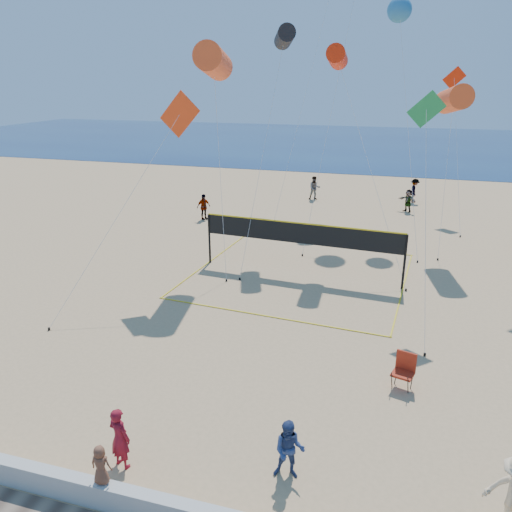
# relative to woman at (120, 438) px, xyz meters

# --- Properties ---
(ground) EXTENTS (120.00, 120.00, 0.00)m
(ground) POSITION_rel_woman_xyz_m (2.81, 1.85, -0.77)
(ground) COLOR tan
(ground) RESTS_ON ground
(ocean) EXTENTS (140.00, 50.00, 0.03)m
(ocean) POSITION_rel_woman_xyz_m (2.81, 63.85, -0.76)
(ocean) COLOR #102250
(ocean) RESTS_ON ground
(woman) EXTENTS (0.64, 0.50, 1.54)m
(woman) POSITION_rel_woman_xyz_m (0.00, 0.00, 0.00)
(woman) COLOR maroon
(woman) RESTS_ON ground
(toddler) EXTENTS (0.46, 0.32, 0.89)m
(toddler) POSITION_rel_woman_xyz_m (0.25, -1.10, 0.27)
(toddler) COLOR brown
(toddler) RESTS_ON seawall
(bystander_a) EXTENTS (0.76, 0.63, 1.44)m
(bystander_a) POSITION_rel_woman_xyz_m (3.77, 0.76, -0.05)
(bystander_a) COLOR navy
(bystander_a) RESTS_ON ground
(far_person_0) EXTENTS (0.88, 1.00, 1.62)m
(far_person_0) POSITION_rel_woman_xyz_m (-6.23, 20.43, 0.04)
(far_person_0) COLOR gray
(far_person_0) RESTS_ON ground
(far_person_1) EXTENTS (1.36, 1.23, 1.50)m
(far_person_1) POSITION_rel_woman_xyz_m (6.14, 26.10, -0.02)
(far_person_1) COLOR gray
(far_person_1) RESTS_ON ground
(far_person_3) EXTENTS (0.99, 0.86, 1.71)m
(far_person_3) POSITION_rel_woman_xyz_m (-0.48, 27.86, 0.08)
(far_person_3) COLOR gray
(far_person_3) RESTS_ON ground
(far_person_4) EXTENTS (0.65, 1.11, 1.70)m
(far_person_4) POSITION_rel_woman_xyz_m (6.56, 29.06, 0.08)
(far_person_4) COLOR gray
(far_person_4) RESTS_ON ground
(camp_chair) EXTENTS (0.70, 0.82, 1.20)m
(camp_chair) POSITION_rel_woman_xyz_m (6.17, 5.07, -0.16)
(camp_chair) COLOR #9E2412
(camp_chair) RESTS_ON ground
(volleyball_net) EXTENTS (9.92, 9.78, 2.47)m
(volleyball_net) POSITION_rel_woman_xyz_m (1.53, 12.84, 0.92)
(volleyball_net) COLOR black
(volleyball_net) RESTS_ON ground
(kite_0) EXTENTS (2.15, 4.00, 9.93)m
(kite_0) POSITION_rel_woman_xyz_m (-2.66, 13.54, 8.36)
(kite_0) COLOR #F45020
(kite_0) RESTS_ON ground
(kite_1) EXTENTS (1.53, 8.01, 10.96)m
(kite_1) POSITION_rel_woman_xyz_m (-0.67, 18.31, 9.61)
(kite_1) COLOR black
(kite_1) RESTS_ON ground
(kite_2) EXTENTS (4.55, 5.77, 9.95)m
(kite_2) POSITION_rel_woman_xyz_m (2.18, 16.96, 8.60)
(kite_2) COLOR red
(kite_2) RESTS_ON ground
(kite_3) EXTENTS (3.73, 6.16, 8.03)m
(kite_3) POSITION_rel_woman_xyz_m (-3.33, 10.79, 6.02)
(kite_3) COLOR #F13E14
(kite_3) RESTS_ON ground
(kite_4) EXTENTS (1.37, 4.83, 8.08)m
(kite_4) POSITION_rel_woman_xyz_m (6.25, 11.39, 6.09)
(kite_4) COLOR #208D44
(kite_4) RESTS_ON ground
(kite_7) EXTENTS (3.04, 8.31, 12.68)m
(kite_7) POSITION_rel_woman_xyz_m (4.59, 23.41, 11.23)
(kite_7) COLOR #2772AF
(kite_7) RESTS_ON ground
(kite_9) EXTENTS (1.64, 6.81, 9.19)m
(kite_9) POSITION_rel_woman_xyz_m (8.25, 27.15, 7.07)
(kite_9) COLOR red
(kite_9) RESTS_ON ground
(kite_10) EXTENTS (1.70, 3.60, 8.25)m
(kite_10) POSITION_rel_woman_xyz_m (7.61, 18.74, 6.72)
(kite_10) COLOR #F45020
(kite_10) RESTS_ON ground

